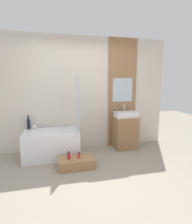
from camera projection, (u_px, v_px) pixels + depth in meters
ground_plane at (96, 182)px, 2.78m from camera, size 12.00×12.00×0.00m
wall_tiled_back at (80, 94)px, 4.08m from camera, size 4.20×0.06×2.60m
wall_wood_accent at (122, 93)px, 4.27m from camera, size 0.70×0.04×2.60m
bathtub at (52, 144)px, 3.70m from camera, size 1.13×0.72×0.56m
glass_shower_screen at (77, 103)px, 3.57m from camera, size 0.01×0.45×1.18m
wooden_step_bench at (76, 163)px, 3.25m from camera, size 0.68×0.38×0.18m
vanity_cabinet at (125, 133)px, 4.19m from camera, size 0.53×0.44×0.75m
sink at (126, 114)px, 4.11m from camera, size 0.50×0.33×0.32m
vase_tall_dark at (29, 124)px, 3.80m from camera, size 0.07×0.07×0.30m
vase_round_light at (34, 127)px, 3.82m from camera, size 0.09×0.09×0.09m
bottle_soap_primary at (69, 156)px, 3.19m from camera, size 0.05×0.05×0.14m
bottle_soap_secondary at (79, 155)px, 3.24m from camera, size 0.05×0.05×0.12m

